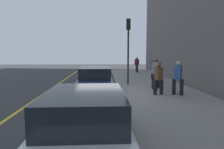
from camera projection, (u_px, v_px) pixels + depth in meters
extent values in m
plane|color=#333335|center=(101.00, 95.00, 11.24)|extent=(56.00, 56.00, 0.00)
cube|color=gray|center=(161.00, 93.00, 11.34)|extent=(28.00, 4.60, 0.15)
cube|color=gold|center=(42.00, 95.00, 11.13)|extent=(28.00, 0.14, 0.01)
cylinder|color=black|center=(60.00, 122.00, 5.94)|extent=(0.64, 0.23, 0.64)
cylinder|color=black|center=(118.00, 121.00, 6.03)|extent=(0.64, 0.23, 0.64)
cube|color=white|center=(86.00, 131.00, 4.57)|extent=(4.55, 1.89, 0.64)
cube|color=black|center=(85.00, 106.00, 4.28)|extent=(2.38, 1.65, 0.60)
cylinder|color=black|center=(82.00, 85.00, 12.73)|extent=(0.64, 0.23, 0.64)
cylinder|color=black|center=(110.00, 84.00, 12.81)|extent=(0.64, 0.23, 0.64)
cylinder|color=black|center=(77.00, 93.00, 10.05)|extent=(0.64, 0.23, 0.64)
cylinder|color=black|center=(112.00, 93.00, 10.14)|extent=(0.64, 0.23, 0.64)
cube|color=navy|center=(95.00, 84.00, 11.40)|extent=(4.38, 1.88, 0.64)
cube|color=black|center=(95.00, 73.00, 11.12)|extent=(2.29, 1.64, 0.60)
cylinder|color=black|center=(174.00, 87.00, 10.56)|extent=(0.19, 0.19, 0.81)
cylinder|color=black|center=(182.00, 87.00, 10.38)|extent=(0.19, 0.19, 0.81)
cube|color=#335193|center=(178.00, 72.00, 10.39)|extent=(0.55, 0.49, 0.69)
sphere|color=#D8AD8C|center=(179.00, 63.00, 10.34)|extent=(0.23, 0.23, 0.23)
cylinder|color=black|center=(161.00, 87.00, 10.60)|extent=(0.18, 0.18, 0.77)
cylinder|color=black|center=(155.00, 87.00, 10.51)|extent=(0.18, 0.18, 0.77)
cube|color=brown|center=(159.00, 73.00, 10.48)|extent=(0.49, 0.36, 0.65)
sphere|color=brown|center=(159.00, 65.00, 10.43)|extent=(0.21, 0.21, 0.21)
cylinder|color=black|center=(155.00, 74.00, 16.83)|extent=(0.18, 0.18, 0.79)
cylinder|color=black|center=(152.00, 74.00, 16.63)|extent=(0.18, 0.18, 0.79)
cube|color=black|center=(154.00, 65.00, 16.65)|extent=(0.53, 0.47, 0.67)
sphere|color=tan|center=(154.00, 60.00, 16.60)|extent=(0.22, 0.22, 0.22)
cylinder|color=black|center=(158.00, 81.00, 12.66)|extent=(0.20, 0.20, 0.86)
cylinder|color=black|center=(153.00, 81.00, 12.45)|extent=(0.20, 0.20, 0.86)
cube|color=slate|center=(156.00, 68.00, 12.47)|extent=(0.58, 0.52, 0.73)
sphere|color=brown|center=(156.00, 60.00, 12.41)|extent=(0.24, 0.24, 0.24)
cylinder|color=black|center=(137.00, 69.00, 22.16)|extent=(0.18, 0.18, 0.77)
cylinder|color=black|center=(136.00, 68.00, 22.51)|extent=(0.18, 0.18, 0.77)
cube|color=maroon|center=(137.00, 62.00, 22.26)|extent=(0.32, 0.47, 0.66)
sphere|color=tan|center=(137.00, 58.00, 22.21)|extent=(0.21, 0.21, 0.21)
cylinder|color=#2D2D19|center=(128.00, 57.00, 13.78)|extent=(0.12, 0.12, 3.65)
cube|color=black|center=(128.00, 24.00, 13.55)|extent=(0.26, 0.26, 0.70)
sphere|color=red|center=(128.00, 21.00, 13.67)|extent=(0.14, 0.14, 0.14)
sphere|color=orange|center=(128.00, 25.00, 13.70)|extent=(0.14, 0.14, 0.14)
sphere|color=green|center=(128.00, 28.00, 13.72)|extent=(0.14, 0.14, 0.14)
cube|color=black|center=(155.00, 84.00, 12.05)|extent=(0.34, 0.22, 0.57)
cylinder|color=#4C4C4C|center=(155.00, 77.00, 12.00)|extent=(0.03, 0.03, 0.36)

